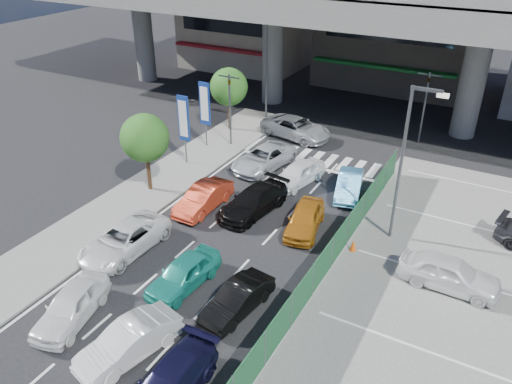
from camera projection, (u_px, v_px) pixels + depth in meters
The scene contains 29 objects.
ground at pixel (212, 259), 24.05m from camera, with size 120.00×120.00×0.00m, color black.
parking_lot at pixel (457, 309), 20.96m from camera, with size 12.00×28.00×0.06m, color #61615E.
sidewalk_left at pixel (151, 189), 30.02m from camera, with size 4.00×30.00×0.12m, color #61615E.
fence_run at pixel (323, 265), 22.16m from camera, with size 0.16×22.00×1.80m, color #1B4F2B, non-canonical shape.
expressway at pixel (371, 4), 36.61m from camera, with size 64.00×14.00×10.75m.
building_west at pixel (248, 2), 52.06m from camera, with size 12.00×10.90×13.00m.
building_center at pixel (406, 2), 45.63m from camera, with size 14.00×10.90×15.00m.
traffic_light_left at pixel (230, 92), 33.91m from camera, with size 1.60×1.24×5.20m.
traffic_light_right at pixel (427, 90), 34.37m from camera, with size 1.60×1.24×5.20m.
street_lamp_right at pixel (406, 153), 23.31m from camera, with size 1.65×0.22×8.00m.
street_lamp_left at pixel (269, 60), 38.15m from camera, with size 1.65×0.22×8.00m.
signboard_near at pixel (184, 121), 31.69m from camera, with size 0.80×0.14×4.70m.
signboard_far at pixel (205, 106), 34.16m from camera, with size 0.80×0.14×4.70m.
tree_near at pixel (145, 138), 28.40m from camera, with size 2.80×2.80×4.80m.
tree_far at pixel (229, 87), 36.77m from camera, with size 2.80×2.80×4.80m.
van_white_back_left at pixel (71, 306), 20.19m from camera, with size 1.63×4.05×1.38m, color white.
hatch_white_back_mid at pixel (129, 342), 18.50m from camera, with size 1.44×4.13×1.36m, color white.
sedan_white_mid_left at pixel (124, 240), 24.28m from camera, with size 2.29×4.97×1.38m, color white.
taxi_teal_mid at pixel (184, 273), 22.02m from camera, with size 1.60×3.99×1.36m, color teal.
hatch_black_mid_right at pixel (237, 299), 20.64m from camera, with size 1.30×3.74×1.23m, color black.
taxi_orange_left at pixel (204, 198), 27.84m from camera, with size 1.46×4.19×1.38m, color red.
sedan_black_mid at pixel (254, 201), 27.51m from camera, with size 1.93×4.76×1.38m, color black.
taxi_orange_right at pixel (305, 219), 25.95m from camera, with size 1.60×3.97×1.35m, color #BA6D17.
wagon_silver_front_left at pixel (264, 158), 32.37m from camera, with size 2.29×4.97×1.38m, color #B9BCC2.
sedan_white_front_mid at pixel (298, 173), 30.47m from camera, with size 1.63×4.05×1.38m, color white.
kei_truck_front_right at pixel (349, 185), 29.26m from camera, with size 1.37×3.92×1.29m, color #52A5DF.
crossing_wagon_silver at pixel (296, 128), 36.77m from camera, with size 2.46×5.34×1.49m, color #A1A3A9.
parked_sedan_white at pixel (449, 273), 21.86m from camera, with size 1.74×4.33×1.47m, color white.
traffic_cone at pixel (353, 245), 24.42m from camera, with size 0.32×0.32×0.63m, color #EF580D.
Camera 1 is at (11.19, -16.00, 14.57)m, focal length 35.00 mm.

